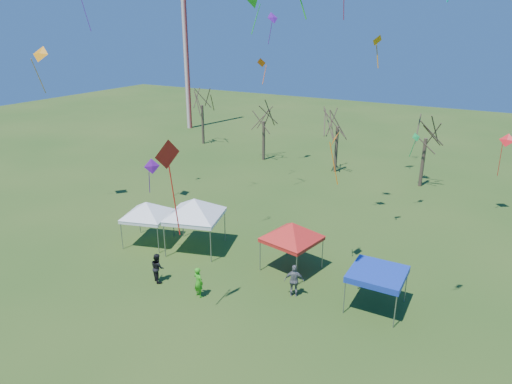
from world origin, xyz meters
The scene contains 22 objects.
ground centered at (0.00, 0.00, 0.00)m, with size 140.00×140.00×0.00m, color #284D18.
radio_mast centered at (-28.00, 34.00, 12.50)m, with size 0.70×0.70×25.00m, color silver.
tree_0 centered at (-20.85, 27.38, 6.49)m, with size 3.83×3.83×8.44m.
tree_1 centered at (-10.77, 24.65, 5.79)m, with size 3.42×3.42×7.54m.
tree_2 centered at (-2.37, 24.38, 6.29)m, with size 3.71×3.71×8.18m.
tree_3 centered at (6.03, 24.04, 6.08)m, with size 3.59×3.59×7.91m.
tent_white_west centered at (-7.84, 2.84, 2.77)m, with size 3.73×3.73×3.43m.
tent_white_mid centered at (-4.48, 3.69, 3.31)m, with size 4.47×4.47×4.10m.
tent_red centered at (2.19, 4.29, 2.89)m, with size 3.98×3.98×3.58m.
tent_blue centered at (7.73, 2.84, 1.98)m, with size 2.77×2.77×2.15m.
person_dark centered at (-3.96, -0.71, 0.87)m, with size 0.85×0.66×1.74m, color black.
person_grey centered at (3.57, 1.76, 0.93)m, with size 1.09×0.46×1.87m, color slate.
person_green centered at (-0.95, -0.85, 0.88)m, with size 0.64×0.42×1.76m, color green.
kite_13 centered at (-7.26, 17.72, 10.91)m, with size 0.90×0.65×2.24m.
kite_17 centered at (4.21, 5.03, 8.15)m, with size 0.72×1.12×3.17m.
kite_12 centered at (12.36, 19.80, 5.94)m, with size 1.16×0.80×3.37m.
kite_1 centered at (-6.03, 1.74, 5.97)m, with size 0.80×0.89×2.21m.
kite_18 centered at (4.72, 9.96, 13.12)m, with size 0.74×0.88×1.95m.
kite_2 centered at (-8.47, 22.06, 14.61)m, with size 1.09×1.34×2.90m.
kite_5 centered at (-0.42, -3.33, 8.69)m, with size 0.60×1.43×4.58m.
kite_19 centered at (6.30, 17.47, 5.93)m, with size 0.77×0.81×1.92m.
kite_14 centered at (-18.08, 4.13, 12.02)m, with size 1.48×1.13×3.46m.
Camera 1 is at (12.35, -18.09, 14.01)m, focal length 32.00 mm.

